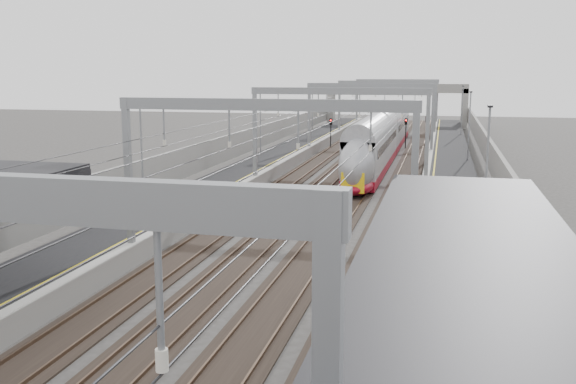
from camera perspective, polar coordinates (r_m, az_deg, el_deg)
The scene contains 11 objects.
platform_left at distance 51.91m, azimuth -3.78°, elevation 1.51°, with size 4.00×120.00×1.00m, color black.
platform_right at distance 49.60m, azimuth 14.16°, elevation 0.78°, with size 4.00×120.00×1.00m, color black.
tracks at distance 50.21m, azimuth 4.98°, elevation 0.66°, with size 11.40×140.00×0.20m.
overhead_line at distance 56.07m, azimuth 6.10°, elevation 7.94°, with size 13.00×140.00×6.60m.
overbridge at distance 104.23m, azimuth 9.64°, elevation 8.60°, with size 22.00×2.20×6.90m.
wall_left at distance 52.78m, azimuth -7.12°, elevation 2.81°, with size 0.30×120.00×3.20m, color gray.
wall_right at distance 49.58m, azimuth 17.91°, elevation 1.87°, with size 0.30×120.00×3.20m, color gray.
train at distance 65.18m, azimuth 8.39°, elevation 4.59°, with size 2.55×46.45×4.04m.
signal_green at distance 74.28m, azimuth 3.83°, elevation 5.74°, with size 0.32×0.32×3.48m.
signal_red_near at distance 75.52m, azimuth 10.44°, elevation 5.67°, with size 0.32×0.32×3.48m.
signal_red_far at distance 79.69m, azimuth 12.20°, elevation 5.85°, with size 0.32×0.32×3.48m.
Camera 1 is at (7.32, -3.92, 8.68)m, focal length 40.00 mm.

